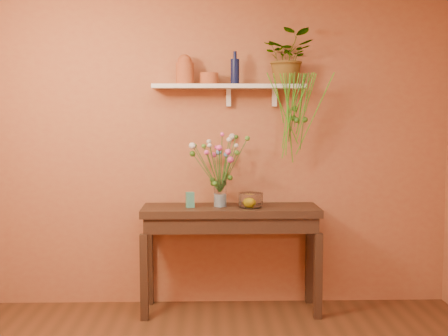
% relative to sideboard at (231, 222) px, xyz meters
% --- Properties ---
extents(room, '(4.04, 4.04, 2.70)m').
position_rel_sideboard_xyz_m(room, '(-0.06, -1.74, 0.58)').
color(room, '#552E19').
rests_on(room, ground).
extents(sideboard, '(1.49, 0.48, 0.90)m').
position_rel_sideboard_xyz_m(sideboard, '(0.00, 0.00, 0.00)').
color(sideboard, '#3C2619').
rests_on(sideboard, ground).
extents(wall_shelf, '(1.30, 0.24, 0.19)m').
position_rel_sideboard_xyz_m(wall_shelf, '(-0.00, 0.13, 1.14)').
color(wall_shelf, white).
rests_on(wall_shelf, room).
extents(terracotta_jug, '(0.16, 0.16, 0.25)m').
position_rel_sideboard_xyz_m(terracotta_jug, '(-0.39, 0.12, 1.28)').
color(terracotta_jug, '#9D4D30').
rests_on(terracotta_jug, wall_shelf).
extents(terracotta_pot, '(0.21, 0.21, 0.10)m').
position_rel_sideboard_xyz_m(terracotta_pot, '(-0.18, 0.15, 1.21)').
color(terracotta_pot, '#9D4D30').
rests_on(terracotta_pot, wall_shelf).
extents(blue_bottle, '(0.08, 0.08, 0.28)m').
position_rel_sideboard_xyz_m(blue_bottle, '(0.04, 0.11, 1.28)').
color(blue_bottle, '#0D1338').
rests_on(blue_bottle, wall_shelf).
extents(spider_plant, '(0.46, 0.41, 0.46)m').
position_rel_sideboard_xyz_m(spider_plant, '(0.50, 0.15, 1.39)').
color(spider_plant, '#31651C').
rests_on(spider_plant, wall_shelf).
extents(plant_fronds, '(0.55, 0.28, 0.75)m').
position_rel_sideboard_xyz_m(plant_fronds, '(0.55, 0.00, 0.93)').
color(plant_fronds, '#31651C').
rests_on(plant_fronds, wall_shelf).
extents(glass_vase, '(0.11, 0.11, 0.22)m').
position_rel_sideboard_xyz_m(glass_vase, '(-0.09, 0.01, 0.23)').
color(glass_vase, white).
rests_on(glass_vase, sideboard).
extents(bouquet, '(0.51, 0.55, 0.51)m').
position_rel_sideboard_xyz_m(bouquet, '(-0.09, 0.02, 0.55)').
color(bouquet, '#386B28').
rests_on(bouquet, glass_vase).
extents(glass_bowl, '(0.20, 0.20, 0.12)m').
position_rel_sideboard_xyz_m(glass_bowl, '(0.17, -0.05, 0.19)').
color(glass_bowl, white).
rests_on(glass_bowl, sideboard).
extents(lemon, '(0.08, 0.08, 0.08)m').
position_rel_sideboard_xyz_m(lemon, '(0.16, -0.06, 0.18)').
color(lemon, yellow).
rests_on(lemon, glass_bowl).
extents(carton, '(0.08, 0.07, 0.13)m').
position_rel_sideboard_xyz_m(carton, '(-0.34, -0.04, 0.20)').
color(carton, teal).
rests_on(carton, sideboard).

